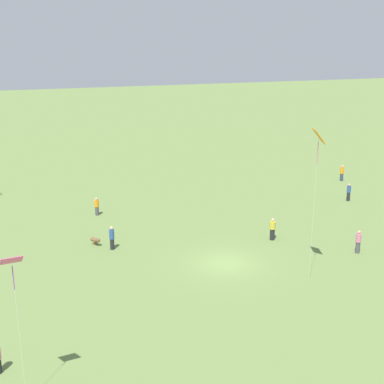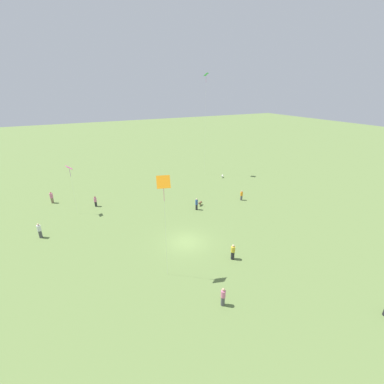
{
  "view_description": "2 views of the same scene",
  "coord_description": "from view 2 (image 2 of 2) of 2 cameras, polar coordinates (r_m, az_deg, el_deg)",
  "views": [
    {
      "loc": [
        12.87,
        31.13,
        15.33
      ],
      "look_at": [
        2.76,
        0.93,
        5.65
      ],
      "focal_mm": 50.0,
      "sensor_mm": 36.0,
      "label": 1
    },
    {
      "loc": [
        -22.69,
        10.66,
        16.42
      ],
      "look_at": [
        3.69,
        -2.54,
        4.38
      ],
      "focal_mm": 24.0,
      "sensor_mm": 36.0,
      "label": 2
    }
  ],
  "objects": [
    {
      "name": "person_4",
      "position": [
        27.21,
        9.06,
        -13.03
      ],
      "size": [
        0.52,
        0.52,
        1.72
      ],
      "rotation": [
        0.0,
        0.0,
        6.05
      ],
      "color": "#232328",
      "rests_on": "ground_plane"
    },
    {
      "name": "kite_4",
      "position": [
        50.21,
        3.12,
        23.22
      ],
      "size": [
        1.06,
        1.09,
        18.84
      ],
      "rotation": [
        0.0,
        0.0,
        1.47
      ],
      "color": "green",
      "rests_on": "ground_plane"
    },
    {
      "name": "person_3",
      "position": [
        35.15,
        -30.78,
        -7.39
      ],
      "size": [
        0.6,
        0.6,
        1.85
      ],
      "rotation": [
        0.0,
        0.0,
        5.38
      ],
      "color": "#4C4C51",
      "rests_on": "ground_plane"
    },
    {
      "name": "person_7",
      "position": [
        40.55,
        -20.67,
        -1.95
      ],
      "size": [
        0.54,
        0.54,
        1.64
      ],
      "rotation": [
        0.0,
        0.0,
        3.99
      ],
      "color": "#232328",
      "rests_on": "ground_plane"
    },
    {
      "name": "person_1",
      "position": [
        36.9,
        1.02,
        -2.7
      ],
      "size": [
        0.44,
        0.44,
        1.77
      ],
      "rotation": [
        0.0,
        0.0,
        2.9
      ],
      "color": "#232328",
      "rests_on": "ground_plane"
    },
    {
      "name": "kite_2",
      "position": [
        21.05,
        -6.35,
        1.63
      ],
      "size": [
        0.99,
        1.27,
        9.76
      ],
      "rotation": [
        0.0,
        0.0,
        3.64
      ],
      "color": "orange",
      "rests_on": "ground_plane"
    },
    {
      "name": "person_6",
      "position": [
        22.36,
        6.92,
        -22.11
      ],
      "size": [
        0.51,
        0.51,
        1.71
      ],
      "rotation": [
        0.0,
        0.0,
        3.64
      ],
      "color": "#4C4C51",
      "rests_on": "ground_plane"
    },
    {
      "name": "person_0",
      "position": [
        44.51,
        -28.74,
        -1.08
      ],
      "size": [
        0.53,
        0.53,
        1.82
      ],
      "rotation": [
        0.0,
        0.0,
        4.51
      ],
      "color": "#847056",
      "rests_on": "ground_plane"
    },
    {
      "name": "person_2",
      "position": [
        40.79,
        10.94,
        -0.75
      ],
      "size": [
        0.52,
        0.52,
        1.59
      ],
      "rotation": [
        0.0,
        0.0,
        4.1
      ],
      "color": "#4C4C51",
      "rests_on": "ground_plane"
    },
    {
      "name": "kite_5",
      "position": [
        37.52,
        -25.6,
        4.6
      ],
      "size": [
        0.93,
        0.8,
        6.94
      ],
      "rotation": [
        0.0,
        0.0,
        5.62
      ],
      "color": "#E54C99",
      "rests_on": "ground_plane"
    },
    {
      "name": "dog_1",
      "position": [
        50.74,
        6.76,
        3.59
      ],
      "size": [
        0.74,
        0.67,
        0.53
      ],
      "rotation": [
        0.0,
        0.0,
        4.01
      ],
      "color": "silver",
      "rests_on": "ground_plane"
    },
    {
      "name": "dog_0",
      "position": [
        38.4,
        1.78,
        -2.44
      ],
      "size": [
        0.67,
        0.81,
        0.62
      ],
      "rotation": [
        0.0,
        0.0,
        0.58
      ],
      "color": "brown",
      "rests_on": "ground_plane"
    },
    {
      "name": "ground_plane",
      "position": [
        29.97,
        -1.21,
        -11.03
      ],
      "size": [
        240.0,
        240.0,
        0.0
      ],
      "primitive_type": "plane",
      "color": "olive"
    }
  ]
}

